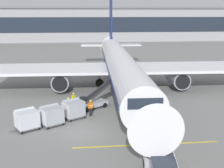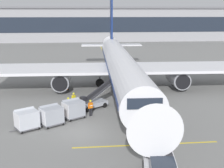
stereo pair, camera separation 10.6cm
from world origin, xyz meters
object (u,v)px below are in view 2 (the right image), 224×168
object	(u,v)px
baggage_cart_lead	(73,109)
baggage_cart_second	(51,115)
ground_crew_by_carts	(59,113)
ground_crew_marshaller	(74,99)
parked_airplane	(120,65)
belt_loader	(94,100)
baggage_cart_third	(27,119)
ground_crew_wingwalker	(91,107)
ground_crew_by_loader	(68,104)
safety_cone_engine_keepout	(66,87)

from	to	relation	value
baggage_cart_lead	baggage_cart_second	bearing A→B (deg)	-140.13
ground_crew_by_carts	ground_crew_marshaller	xyz separation A→B (m)	(1.28, 4.40, 0.00)
parked_airplane	baggage_cart_lead	size ratio (longest dim) A/B	17.06
belt_loader	baggage_cart_third	xyz separation A→B (m)	(-6.34, -5.62, 0.12)
baggage_cart_third	ground_crew_wingwalker	bearing A→B (deg)	26.58
baggage_cart_third	ground_crew_by_loader	size ratio (longest dim) A/B	1.57
baggage_cart_second	ground_crew_by_carts	size ratio (longest dim) A/B	1.57
ground_crew_by_carts	ground_crew_marshaller	size ratio (longest dim) A/B	1.00
belt_loader	baggage_cart_second	world-z (taller)	belt_loader
ground_crew_marshaller	ground_crew_wingwalker	world-z (taller)	same
belt_loader	ground_crew_by_loader	xyz separation A→B (m)	(-2.75, -1.56, 0.12)
parked_airplane	baggage_cart_third	size ratio (longest dim) A/B	17.06
ground_crew_by_loader	ground_crew_marshaller	xyz separation A→B (m)	(0.50, 1.78, 0.00)
baggage_cart_second	baggage_cart_lead	bearing A→B (deg)	39.87
baggage_cart_second	ground_crew_wingwalker	distance (m)	4.31
baggage_cart_third	ground_crew_wingwalker	xyz separation A→B (m)	(5.90, 2.95, -0.00)
belt_loader	ground_crew_wingwalker	bearing A→B (deg)	-99.21
ground_crew_marshaller	ground_crew_wingwalker	distance (m)	3.41
belt_loader	ground_crew_marshaller	xyz separation A→B (m)	(-2.25, 0.22, 0.12)
ground_crew_wingwalker	safety_cone_engine_keepout	size ratio (longest dim) A/B	2.25
parked_airplane	baggage_cart_lead	world-z (taller)	parked_airplane
ground_crew_by_carts	ground_crew_wingwalker	bearing A→B (deg)	26.08
parked_airplane	baggage_cart_third	bearing A→B (deg)	-127.12
baggage_cart_third	ground_crew_marshaller	bearing A→B (deg)	55.00
ground_crew_by_loader	ground_crew_wingwalker	size ratio (longest dim) A/B	1.00
baggage_cart_lead	baggage_cart_second	distance (m)	2.62
baggage_cart_lead	ground_crew_wingwalker	bearing A→B (deg)	13.49
parked_airplane	ground_crew_by_carts	xyz separation A→B (m)	(-7.46, -12.13, -2.42)
belt_loader	ground_crew_by_loader	bearing A→B (deg)	-150.36
baggage_cart_second	baggage_cart_third	xyz separation A→B (m)	(-2.14, -0.86, 0.00)
baggage_cart_lead	baggage_cart_second	xyz separation A→B (m)	(-2.01, -1.68, 0.00)
ground_crew_by_loader	ground_crew_by_carts	distance (m)	2.73
ground_crew_marshaller	ground_crew_wingwalker	size ratio (longest dim) A/B	1.00
belt_loader	baggage_cart_third	size ratio (longest dim) A/B	1.85
parked_airplane	belt_loader	bearing A→B (deg)	-116.32
ground_crew_marshaller	baggage_cart_lead	bearing A→B (deg)	-88.94
parked_airplane	safety_cone_engine_keepout	world-z (taller)	parked_airplane
ground_crew_wingwalker	baggage_cart_second	bearing A→B (deg)	-150.87
ground_crew_by_loader	ground_crew_marshaller	bearing A→B (deg)	74.43
ground_crew_by_loader	ground_crew_by_carts	bearing A→B (deg)	-106.60
ground_crew_by_loader	ground_crew_by_carts	world-z (taller)	same
ground_crew_by_loader	safety_cone_engine_keepout	bearing A→B (deg)	94.86
ground_crew_wingwalker	ground_crew_by_carts	bearing A→B (deg)	-153.92
belt_loader	ground_crew_by_carts	distance (m)	5.47
ground_crew_by_loader	ground_crew_by_carts	size ratio (longest dim) A/B	1.00
baggage_cart_lead	ground_crew_marshaller	xyz separation A→B (m)	(-0.06, 3.30, -0.00)
parked_airplane	baggage_cart_lead	distance (m)	12.85
belt_loader	ground_crew_wingwalker	distance (m)	2.70
parked_airplane	ground_crew_by_carts	bearing A→B (deg)	-121.59
baggage_cart_third	ground_crew_wingwalker	world-z (taller)	baggage_cart_third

